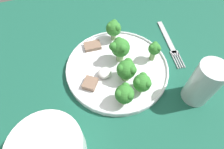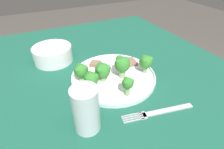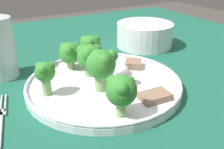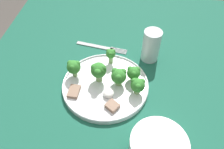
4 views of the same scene
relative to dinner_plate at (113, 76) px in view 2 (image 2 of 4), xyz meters
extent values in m
cube|color=#195642|center=(-0.02, 0.06, -0.02)|extent=(1.18, 1.03, 0.03)
cylinder|color=brown|center=(0.51, -0.39, -0.41)|extent=(0.06, 0.06, 0.74)
cylinder|color=white|center=(0.00, 0.00, 0.00)|extent=(0.28, 0.28, 0.01)
torus|color=white|center=(0.00, 0.00, 0.01)|extent=(0.28, 0.28, 0.01)
cube|color=#B2B2B7|center=(-0.20, -0.07, -0.01)|extent=(0.04, 0.15, 0.00)
cube|color=#B2B2B7|center=(-0.18, 0.00, -0.01)|extent=(0.03, 0.02, 0.00)
cube|color=#B2B2B7|center=(-0.17, 0.03, -0.01)|extent=(0.01, 0.06, 0.00)
cube|color=#B2B2B7|center=(-0.17, 0.03, -0.01)|extent=(0.01, 0.06, 0.00)
cube|color=#B2B2B7|center=(-0.18, 0.03, -0.01)|extent=(0.01, 0.06, 0.00)
cube|color=#B2B2B7|center=(-0.19, 0.03, -0.01)|extent=(0.01, 0.06, 0.00)
cylinder|color=white|center=(0.21, 0.16, 0.02)|extent=(0.15, 0.15, 0.06)
cylinder|color=white|center=(0.21, 0.16, 0.02)|extent=(0.12, 0.12, 0.05)
cylinder|color=silver|center=(-0.15, 0.14, 0.05)|extent=(0.06, 0.06, 0.12)
cylinder|color=silver|center=(-0.15, 0.14, 0.03)|extent=(0.05, 0.05, 0.07)
cylinder|color=#7FA866|center=(-0.01, -0.02, 0.02)|extent=(0.02, 0.02, 0.03)
sphere|color=#337F2D|center=(-0.01, -0.02, 0.05)|extent=(0.05, 0.05, 0.05)
sphere|color=#337F2D|center=(0.00, -0.02, 0.06)|extent=(0.02, 0.02, 0.02)
sphere|color=#337F2D|center=(-0.02, -0.01, 0.06)|extent=(0.02, 0.02, 0.02)
sphere|color=#337F2D|center=(-0.02, -0.04, 0.06)|extent=(0.02, 0.02, 0.02)
cylinder|color=#7FA866|center=(-0.01, 0.04, 0.01)|extent=(0.02, 0.02, 0.02)
sphere|color=#337F2D|center=(-0.01, 0.04, 0.04)|extent=(0.05, 0.05, 0.05)
sphere|color=#337F2D|center=(0.01, 0.04, 0.05)|extent=(0.02, 0.02, 0.02)
sphere|color=#337F2D|center=(-0.01, 0.05, 0.05)|extent=(0.02, 0.02, 0.02)
sphere|color=#337F2D|center=(-0.01, 0.03, 0.05)|extent=(0.02, 0.02, 0.02)
cylinder|color=#7FA866|center=(-0.03, 0.09, 0.01)|extent=(0.01, 0.01, 0.02)
sphere|color=#337F2D|center=(-0.03, 0.09, 0.04)|extent=(0.04, 0.04, 0.04)
sphere|color=#337F2D|center=(-0.02, 0.09, 0.05)|extent=(0.02, 0.02, 0.02)
sphere|color=#337F2D|center=(-0.04, 0.10, 0.05)|extent=(0.02, 0.02, 0.02)
sphere|color=#337F2D|center=(-0.04, 0.08, 0.05)|extent=(0.02, 0.02, 0.02)
cylinder|color=#7FA866|center=(-0.03, -0.11, 0.02)|extent=(0.01, 0.01, 0.03)
sphere|color=#337F2D|center=(-0.03, -0.11, 0.04)|extent=(0.04, 0.04, 0.04)
sphere|color=#337F2D|center=(-0.01, -0.11, 0.05)|extent=(0.02, 0.02, 0.02)
sphere|color=#337F2D|center=(-0.03, -0.09, 0.05)|extent=(0.02, 0.02, 0.02)
sphere|color=#337F2D|center=(-0.03, -0.12, 0.05)|extent=(0.02, 0.02, 0.02)
cylinder|color=#7FA866|center=(0.02, 0.10, 0.01)|extent=(0.02, 0.02, 0.02)
sphere|color=#337F2D|center=(0.02, 0.10, 0.04)|extent=(0.04, 0.04, 0.04)
sphere|color=#337F2D|center=(0.04, 0.10, 0.05)|extent=(0.02, 0.02, 0.02)
sphere|color=#337F2D|center=(0.02, 0.11, 0.05)|extent=(0.02, 0.02, 0.02)
sphere|color=#337F2D|center=(0.02, 0.09, 0.05)|extent=(0.02, 0.02, 0.02)
cylinder|color=#7FA866|center=(-0.10, 0.01, 0.02)|extent=(0.01, 0.01, 0.03)
sphere|color=#337F2D|center=(-0.10, 0.01, 0.04)|extent=(0.03, 0.03, 0.03)
sphere|color=#337F2D|center=(-0.09, 0.01, 0.05)|extent=(0.01, 0.01, 0.01)
sphere|color=#337F2D|center=(-0.11, 0.02, 0.05)|extent=(0.01, 0.01, 0.01)
sphere|color=#337F2D|center=(-0.11, 0.00, 0.05)|extent=(0.01, 0.01, 0.01)
cube|color=#846651|center=(0.09, 0.03, 0.01)|extent=(0.05, 0.05, 0.01)
cube|color=#846651|center=(0.04, -0.09, 0.01)|extent=(0.05, 0.04, 0.01)
ellipsoid|color=white|center=(0.04, 0.01, 0.01)|extent=(0.04, 0.03, 0.02)
camera|label=1|loc=(0.11, 0.27, 0.39)|focal=28.00mm
camera|label=2|loc=(-0.43, 0.21, 0.34)|focal=28.00mm
camera|label=3|loc=(-0.20, -0.38, 0.22)|focal=42.00mm
camera|label=4|loc=(0.45, 0.07, 0.55)|focal=35.00mm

